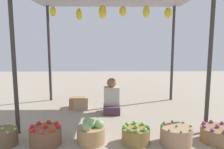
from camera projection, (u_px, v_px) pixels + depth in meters
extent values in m
plane|color=#9F917E|center=(112.00, 113.00, 4.95)|extent=(14.00, 14.00, 0.00)
cylinder|color=#38332D|center=(14.00, 62.00, 3.66)|extent=(0.07, 0.07, 2.48)
cylinder|color=#38332D|center=(210.00, 61.00, 3.70)|extent=(0.07, 0.07, 2.48)
cylinder|color=#38332D|center=(49.00, 54.00, 5.83)|extent=(0.07, 0.07, 2.48)
cylinder|color=#38332D|center=(172.00, 54.00, 5.87)|extent=(0.07, 0.07, 2.48)
ellipsoid|color=yellow|center=(53.00, 11.00, 4.49)|extent=(0.13, 0.13, 0.20)
ellipsoid|color=yellow|center=(79.00, 14.00, 4.94)|extent=(0.13, 0.13, 0.26)
ellipsoid|color=yellow|center=(103.00, 12.00, 4.50)|extent=(0.16, 0.16, 0.27)
ellipsoid|color=yellow|center=(123.00, 11.00, 4.46)|extent=(0.14, 0.14, 0.20)
ellipsoid|color=yellow|center=(146.00, 12.00, 4.52)|extent=(0.14, 0.14, 0.25)
ellipsoid|color=yellow|center=(168.00, 13.00, 4.70)|extent=(0.15, 0.15, 0.23)
cube|color=#46313E|center=(111.00, 109.00, 4.91)|extent=(0.36, 0.44, 0.18)
cube|color=#BDB6A1|center=(111.00, 96.00, 4.92)|extent=(0.34, 0.22, 0.40)
sphere|color=brown|center=(111.00, 83.00, 4.87)|extent=(0.21, 0.21, 0.21)
cylinder|color=brown|center=(3.00, 137.00, 3.39)|extent=(0.43, 0.43, 0.24)
sphere|color=#8FCA31|center=(3.00, 129.00, 3.37)|extent=(0.04, 0.04, 0.04)
sphere|color=#90C431|center=(15.00, 129.00, 3.37)|extent=(0.04, 0.04, 0.04)
sphere|color=#95BD34|center=(15.00, 126.00, 3.50)|extent=(0.04, 0.04, 0.04)
sphere|color=#96BD3F|center=(8.00, 124.00, 3.55)|extent=(0.04, 0.04, 0.04)
sphere|color=#8ABC3C|center=(7.00, 133.00, 3.24)|extent=(0.04, 0.04, 0.04)
cylinder|color=brown|center=(46.00, 136.00, 3.40)|extent=(0.48, 0.48, 0.26)
sphere|color=red|center=(45.00, 126.00, 3.38)|extent=(0.07, 0.07, 0.07)
sphere|color=red|center=(58.00, 127.00, 3.38)|extent=(0.07, 0.07, 0.07)
sphere|color=red|center=(57.00, 123.00, 3.52)|extent=(0.07, 0.07, 0.07)
sphere|color=red|center=(49.00, 122.00, 3.58)|extent=(0.07, 0.07, 0.07)
sphere|color=red|center=(39.00, 123.00, 3.52)|extent=(0.07, 0.07, 0.07)
sphere|color=red|center=(32.00, 127.00, 3.38)|extent=(0.07, 0.07, 0.07)
sphere|color=red|center=(33.00, 130.00, 3.24)|extent=(0.07, 0.07, 0.07)
sphere|color=red|center=(41.00, 132.00, 3.18)|extent=(0.07, 0.07, 0.07)
sphere|color=red|center=(52.00, 130.00, 3.24)|extent=(0.07, 0.07, 0.07)
cylinder|color=#A88152|center=(91.00, 135.00, 3.46)|extent=(0.44, 0.44, 0.25)
sphere|color=#7EB26E|center=(91.00, 123.00, 3.43)|extent=(0.15, 0.15, 0.15)
sphere|color=#7AA95E|center=(99.00, 124.00, 3.43)|extent=(0.15, 0.15, 0.15)
sphere|color=#78AD5C|center=(87.00, 122.00, 3.54)|extent=(0.15, 0.15, 0.15)
sphere|color=#81A26D|center=(86.00, 127.00, 3.32)|extent=(0.15, 0.15, 0.15)
cylinder|color=olive|center=(136.00, 136.00, 3.44)|extent=(0.44, 0.44, 0.24)
sphere|color=#72BA49|center=(136.00, 127.00, 3.42)|extent=(0.07, 0.07, 0.07)
sphere|color=#68B450|center=(147.00, 127.00, 3.42)|extent=(0.07, 0.07, 0.07)
sphere|color=#6EB849|center=(143.00, 124.00, 3.55)|extent=(0.07, 0.07, 0.07)
sphere|color=#6CB540|center=(135.00, 123.00, 3.60)|extent=(0.07, 0.07, 0.07)
sphere|color=#69BB4A|center=(127.00, 124.00, 3.54)|extent=(0.07, 0.07, 0.07)
sphere|color=#64B83F|center=(124.00, 127.00, 3.42)|extent=(0.07, 0.07, 0.07)
sphere|color=#67B444|center=(128.00, 130.00, 3.30)|extent=(0.07, 0.07, 0.07)
sphere|color=#6FB345|center=(137.00, 132.00, 3.25)|extent=(0.07, 0.07, 0.07)
sphere|color=#61B34C|center=(145.00, 130.00, 3.30)|extent=(0.07, 0.07, 0.07)
cylinder|color=#A57E5E|center=(176.00, 135.00, 3.42)|extent=(0.49, 0.49, 0.27)
sphere|color=#2F8E2C|center=(176.00, 126.00, 3.39)|extent=(0.04, 0.04, 0.04)
sphere|color=#3E8931|center=(191.00, 126.00, 3.40)|extent=(0.04, 0.04, 0.04)
sphere|color=#3E8E36|center=(183.00, 123.00, 3.55)|extent=(0.04, 0.04, 0.04)
sphere|color=#33812D|center=(172.00, 121.00, 3.62)|extent=(0.04, 0.04, 0.04)
sphere|color=#36812D|center=(164.00, 123.00, 3.55)|extent=(0.04, 0.04, 0.04)
sphere|color=#36882C|center=(162.00, 126.00, 3.39)|extent=(0.04, 0.04, 0.04)
sphere|color=#358632|center=(169.00, 130.00, 3.24)|extent=(0.04, 0.04, 0.04)
sphere|color=#31842B|center=(181.00, 132.00, 3.18)|extent=(0.04, 0.04, 0.04)
sphere|color=#418229|center=(190.00, 130.00, 3.24)|extent=(0.04, 0.04, 0.04)
cylinder|color=olive|center=(217.00, 135.00, 3.50)|extent=(0.50, 0.50, 0.23)
sphere|color=#84416D|center=(217.00, 126.00, 3.48)|extent=(0.06, 0.06, 0.06)
sphere|color=#883C74|center=(222.00, 123.00, 3.63)|extent=(0.06, 0.06, 0.06)
sphere|color=#7D3C6F|center=(211.00, 122.00, 3.69)|extent=(0.06, 0.06, 0.06)
sphere|color=#873475|center=(204.00, 123.00, 3.63)|extent=(0.06, 0.06, 0.06)
sphere|color=#7D3F6C|center=(204.00, 127.00, 3.48)|extent=(0.06, 0.06, 0.06)
sphere|color=#7B3C78|center=(212.00, 130.00, 3.33)|extent=(0.06, 0.06, 0.06)
sphere|color=#873F76|center=(224.00, 132.00, 3.27)|extent=(0.06, 0.06, 0.06)
cube|color=tan|center=(81.00, 103.00, 5.24)|extent=(0.33, 0.28, 0.25)
cube|color=#A67A4F|center=(78.00, 103.00, 5.28)|extent=(0.36, 0.33, 0.25)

